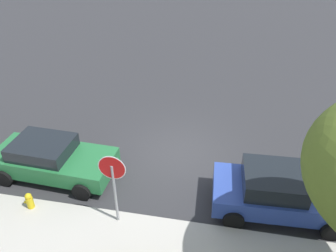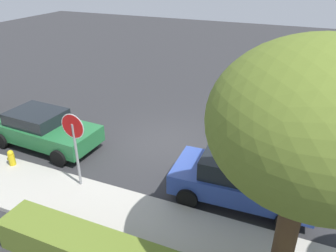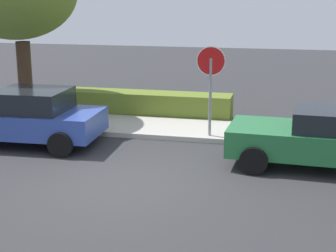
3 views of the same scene
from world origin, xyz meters
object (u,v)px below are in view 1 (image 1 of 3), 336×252
(stop_sign, at_px, (113,179))
(fire_hydrant, at_px, (30,202))
(parked_car_blue, at_px, (278,192))
(parked_car_green, at_px, (52,158))

(stop_sign, distance_m, fire_hydrant, 3.22)
(fire_hydrant, bearing_deg, parked_car_blue, -168.93)
(parked_car_blue, relative_size, fire_hydrant, 5.85)
(stop_sign, bearing_deg, parked_car_green, -30.17)
(fire_hydrant, bearing_deg, stop_sign, -179.59)
(parked_car_green, distance_m, parked_car_blue, 7.71)
(stop_sign, relative_size, parked_car_green, 0.60)
(parked_car_green, height_order, parked_car_blue, parked_car_blue)
(stop_sign, bearing_deg, parked_car_blue, -162.77)
(parked_car_blue, distance_m, fire_hydrant, 7.78)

